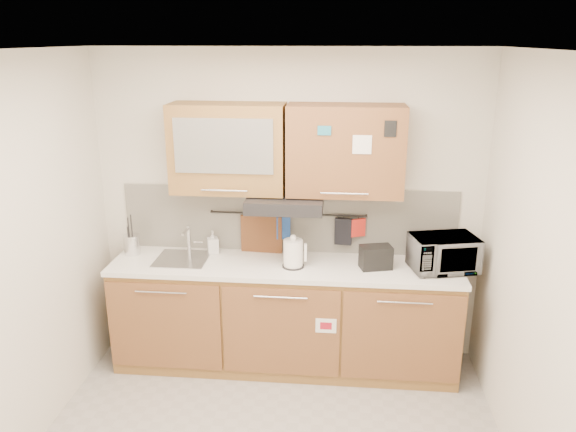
# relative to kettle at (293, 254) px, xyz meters

# --- Properties ---
(ceiling) EXTENTS (3.20, 3.20, 0.00)m
(ceiling) POSITION_rel_kettle_xyz_m (-0.07, -1.14, 1.57)
(ceiling) COLOR white
(ceiling) RESTS_ON wall_back
(wall_back) EXTENTS (3.20, 0.00, 3.20)m
(wall_back) POSITION_rel_kettle_xyz_m (-0.07, 0.36, 0.27)
(wall_back) COLOR silver
(wall_back) RESTS_ON ground
(wall_left) EXTENTS (0.00, 3.00, 3.00)m
(wall_left) POSITION_rel_kettle_xyz_m (-1.67, -1.14, 0.27)
(wall_left) COLOR silver
(wall_left) RESTS_ON ground
(wall_right) EXTENTS (0.00, 3.00, 3.00)m
(wall_right) POSITION_rel_kettle_xyz_m (1.53, -1.14, 0.27)
(wall_right) COLOR silver
(wall_right) RESTS_ON ground
(base_cabinet) EXTENTS (2.80, 0.64, 0.88)m
(base_cabinet) POSITION_rel_kettle_xyz_m (-0.07, 0.05, -0.62)
(base_cabinet) COLOR #A5773A
(base_cabinet) RESTS_ON floor
(countertop) EXTENTS (2.82, 0.62, 0.04)m
(countertop) POSITION_rel_kettle_xyz_m (-0.07, 0.05, -0.13)
(countertop) COLOR white
(countertop) RESTS_ON base_cabinet
(backsplash) EXTENTS (2.80, 0.02, 0.56)m
(backsplash) POSITION_rel_kettle_xyz_m (-0.07, 0.35, 0.17)
(backsplash) COLOR silver
(backsplash) RESTS_ON countertop
(upper_cabinets) EXTENTS (1.82, 0.37, 0.70)m
(upper_cabinets) POSITION_rel_kettle_xyz_m (-0.08, 0.19, 0.80)
(upper_cabinets) COLOR #A5773A
(upper_cabinets) RESTS_ON wall_back
(range_hood) EXTENTS (0.60, 0.46, 0.10)m
(range_hood) POSITION_rel_kettle_xyz_m (-0.07, 0.11, 0.39)
(range_hood) COLOR black
(range_hood) RESTS_ON upper_cabinets
(sink) EXTENTS (0.42, 0.40, 0.26)m
(sink) POSITION_rel_kettle_xyz_m (-0.92, 0.07, -0.10)
(sink) COLOR silver
(sink) RESTS_ON countertop
(utensil_rail) EXTENTS (1.30, 0.02, 0.02)m
(utensil_rail) POSITION_rel_kettle_xyz_m (-0.07, 0.31, 0.23)
(utensil_rail) COLOR black
(utensil_rail) RESTS_ON backsplash
(utensil_crock) EXTENTS (0.16, 0.16, 0.34)m
(utensil_crock) POSITION_rel_kettle_xyz_m (-1.37, 0.15, -0.02)
(utensil_crock) COLOR silver
(utensil_crock) RESTS_ON countertop
(kettle) EXTENTS (0.20, 0.17, 0.27)m
(kettle) POSITION_rel_kettle_xyz_m (0.00, 0.00, 0.00)
(kettle) COLOR white
(kettle) RESTS_ON countertop
(toaster) EXTENTS (0.27, 0.20, 0.18)m
(toaster) POSITION_rel_kettle_xyz_m (0.65, 0.03, -0.01)
(toaster) COLOR black
(toaster) RESTS_ON countertop
(microwave) EXTENTS (0.56, 0.44, 0.27)m
(microwave) POSITION_rel_kettle_xyz_m (1.17, 0.05, 0.03)
(microwave) COLOR #999999
(microwave) RESTS_ON countertop
(soap_bottle) EXTENTS (0.11, 0.12, 0.19)m
(soap_bottle) POSITION_rel_kettle_xyz_m (-0.70, 0.24, -0.01)
(soap_bottle) COLOR #999999
(soap_bottle) RESTS_ON countertop
(cutting_board) EXTENTS (0.35, 0.05, 0.43)m
(cutting_board) POSITION_rel_kettle_xyz_m (-0.30, 0.30, -0.01)
(cutting_board) COLOR brown
(cutting_board) RESTS_ON utensil_rail
(oven_mitt) EXTENTS (0.12, 0.05, 0.19)m
(oven_mitt) POSITION_rel_kettle_xyz_m (-0.11, 0.30, 0.12)
(oven_mitt) COLOR #21489B
(oven_mitt) RESTS_ON utensil_rail
(dark_pouch) EXTENTS (0.15, 0.05, 0.23)m
(dark_pouch) POSITION_rel_kettle_xyz_m (0.39, 0.30, 0.10)
(dark_pouch) COLOR black
(dark_pouch) RESTS_ON utensil_rail
(pot_holder) EXTENTS (0.12, 0.07, 0.15)m
(pot_holder) POSITION_rel_kettle_xyz_m (0.51, 0.30, 0.14)
(pot_holder) COLOR red
(pot_holder) RESTS_ON utensil_rail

